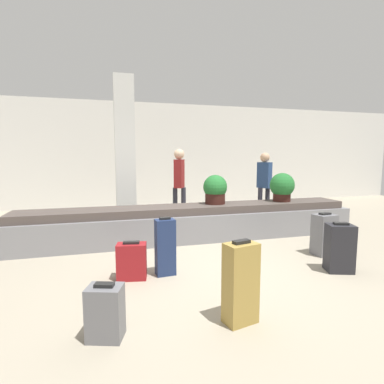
{
  "coord_description": "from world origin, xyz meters",
  "views": [
    {
      "loc": [
        -1.46,
        -3.8,
        1.54
      ],
      "look_at": [
        0.0,
        1.5,
        0.89
      ],
      "focal_mm": 28.0,
      "sensor_mm": 36.0,
      "label": 1
    }
  ],
  "objects_px": {
    "suitcase_1": "(324,234)",
    "traveler_1": "(179,179)",
    "suitcase_5": "(340,248)",
    "potted_plant_0": "(215,190)",
    "suitcase_3": "(105,312)",
    "traveler_0": "(264,180)",
    "pillar": "(125,154)",
    "suitcase_4": "(241,283)",
    "suitcase_2": "(132,261)",
    "suitcase_0": "(165,247)",
    "potted_plant_1": "(282,187)"
  },
  "relations": [
    {
      "from": "suitcase_1",
      "to": "traveler_1",
      "type": "height_order",
      "value": "traveler_1"
    },
    {
      "from": "suitcase_5",
      "to": "potted_plant_0",
      "type": "relative_size",
      "value": 1.21
    },
    {
      "from": "suitcase_3",
      "to": "traveler_0",
      "type": "height_order",
      "value": "traveler_0"
    },
    {
      "from": "suitcase_1",
      "to": "potted_plant_0",
      "type": "xyz_separation_m",
      "value": [
        -1.28,
        1.5,
        0.59
      ]
    },
    {
      "from": "pillar",
      "to": "potted_plant_0",
      "type": "xyz_separation_m",
      "value": [
        1.61,
        -1.18,
        -0.69
      ]
    },
    {
      "from": "traveler_0",
      "to": "pillar",
      "type": "bearing_deg",
      "value": -119.31
    },
    {
      "from": "pillar",
      "to": "traveler_0",
      "type": "height_order",
      "value": "pillar"
    },
    {
      "from": "suitcase_4",
      "to": "traveler_0",
      "type": "height_order",
      "value": "traveler_0"
    },
    {
      "from": "suitcase_1",
      "to": "traveler_1",
      "type": "xyz_separation_m",
      "value": [
        -1.66,
        2.88,
        0.71
      ]
    },
    {
      "from": "pillar",
      "to": "traveler_0",
      "type": "relative_size",
      "value": 1.96
    },
    {
      "from": "suitcase_2",
      "to": "suitcase_4",
      "type": "bearing_deg",
      "value": -45.09
    },
    {
      "from": "suitcase_3",
      "to": "suitcase_5",
      "type": "bearing_deg",
      "value": 31.27
    },
    {
      "from": "suitcase_0",
      "to": "potted_plant_0",
      "type": "xyz_separation_m",
      "value": [
        1.27,
        1.63,
        0.54
      ]
    },
    {
      "from": "suitcase_0",
      "to": "traveler_1",
      "type": "distance_m",
      "value": 3.2
    },
    {
      "from": "potted_plant_0",
      "to": "traveler_0",
      "type": "relative_size",
      "value": 0.34
    },
    {
      "from": "suitcase_2",
      "to": "potted_plant_1",
      "type": "distance_m",
      "value": 3.58
    },
    {
      "from": "suitcase_0",
      "to": "suitcase_3",
      "type": "distance_m",
      "value": 1.45
    },
    {
      "from": "traveler_1",
      "to": "suitcase_2",
      "type": "bearing_deg",
      "value": 3.97
    },
    {
      "from": "suitcase_2",
      "to": "traveler_1",
      "type": "distance_m",
      "value": 3.4
    },
    {
      "from": "suitcase_3",
      "to": "suitcase_4",
      "type": "bearing_deg",
      "value": 14.28
    },
    {
      "from": "pillar",
      "to": "suitcase_0",
      "type": "relative_size",
      "value": 4.19
    },
    {
      "from": "potted_plant_0",
      "to": "suitcase_4",
      "type": "bearing_deg",
      "value": -105.3
    },
    {
      "from": "pillar",
      "to": "potted_plant_1",
      "type": "height_order",
      "value": "pillar"
    },
    {
      "from": "potted_plant_0",
      "to": "potted_plant_1",
      "type": "xyz_separation_m",
      "value": [
        1.42,
        -0.05,
        0.02
      ]
    },
    {
      "from": "potted_plant_1",
      "to": "suitcase_2",
      "type": "bearing_deg",
      "value": -152.75
    },
    {
      "from": "suitcase_4",
      "to": "potted_plant_1",
      "type": "xyz_separation_m",
      "value": [
        2.22,
        2.89,
        0.55
      ]
    },
    {
      "from": "suitcase_0",
      "to": "suitcase_3",
      "type": "xyz_separation_m",
      "value": [
        -0.74,
        -1.24,
        -0.14
      ]
    },
    {
      "from": "pillar",
      "to": "suitcase_2",
      "type": "xyz_separation_m",
      "value": [
        -0.09,
        -2.84,
        -1.37
      ]
    },
    {
      "from": "suitcase_3",
      "to": "suitcase_2",
      "type": "bearing_deg",
      "value": 93.53
    },
    {
      "from": "pillar",
      "to": "potted_plant_0",
      "type": "distance_m",
      "value": 2.11
    },
    {
      "from": "pillar",
      "to": "suitcase_1",
      "type": "height_order",
      "value": "pillar"
    },
    {
      "from": "traveler_0",
      "to": "traveler_1",
      "type": "xyz_separation_m",
      "value": [
        -2.07,
        0.21,
        0.06
      ]
    },
    {
      "from": "pillar",
      "to": "suitcase_3",
      "type": "xyz_separation_m",
      "value": [
        -0.4,
        -4.05,
        -1.37
      ]
    },
    {
      "from": "suitcase_2",
      "to": "suitcase_5",
      "type": "xyz_separation_m",
      "value": [
        2.7,
        -0.49,
        0.09
      ]
    },
    {
      "from": "suitcase_5",
      "to": "potted_plant_1",
      "type": "xyz_separation_m",
      "value": [
        0.42,
        2.09,
        0.61
      ]
    },
    {
      "from": "potted_plant_0",
      "to": "suitcase_0",
      "type": "bearing_deg",
      "value": -127.88
    },
    {
      "from": "pillar",
      "to": "suitcase_3",
      "type": "height_order",
      "value": "pillar"
    },
    {
      "from": "potted_plant_1",
      "to": "traveler_0",
      "type": "distance_m",
      "value": 1.25
    },
    {
      "from": "pillar",
      "to": "suitcase_1",
      "type": "distance_m",
      "value": 4.14
    },
    {
      "from": "suitcase_1",
      "to": "suitcase_3",
      "type": "relative_size",
      "value": 1.37
    },
    {
      "from": "traveler_0",
      "to": "suitcase_1",
      "type": "bearing_deg",
      "value": -37.83
    },
    {
      "from": "pillar",
      "to": "suitcase_3",
      "type": "bearing_deg",
      "value": -95.6
    },
    {
      "from": "pillar",
      "to": "traveler_1",
      "type": "relative_size",
      "value": 1.87
    },
    {
      "from": "suitcase_0",
      "to": "traveler_0",
      "type": "bearing_deg",
      "value": 38.76
    },
    {
      "from": "suitcase_5",
      "to": "potted_plant_0",
      "type": "distance_m",
      "value": 2.44
    },
    {
      "from": "suitcase_3",
      "to": "suitcase_4",
      "type": "xyz_separation_m",
      "value": [
        1.2,
        -0.07,
        0.15
      ]
    },
    {
      "from": "suitcase_1",
      "to": "suitcase_0",
      "type": "bearing_deg",
      "value": 175.18
    },
    {
      "from": "suitcase_0",
      "to": "suitcase_3",
      "type": "relative_size",
      "value": 1.56
    },
    {
      "from": "potted_plant_0",
      "to": "traveler_1",
      "type": "distance_m",
      "value": 1.43
    },
    {
      "from": "potted_plant_0",
      "to": "suitcase_3",
      "type": "bearing_deg",
      "value": -124.96
    }
  ]
}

